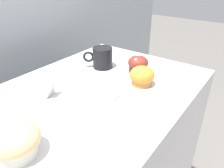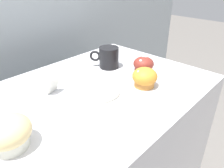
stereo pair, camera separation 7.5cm
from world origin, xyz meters
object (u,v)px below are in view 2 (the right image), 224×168
Objects in this scene: muffin_back_right at (143,65)px; coffee_cup at (109,57)px; muffin_back_left at (145,78)px; muffin_front_center at (8,133)px; serving_plate at (97,91)px.

muffin_back_right is 0.74× the size of coffee_cup.
muffin_back_right is (0.09, 0.07, 0.00)m from muffin_back_left.
muffin_front_center is 0.58m from muffin_back_right.
coffee_cup reaches higher than serving_plate.
muffin_front_center is 1.01× the size of coffee_cup.
coffee_cup reaches higher than muffin_back_right.
muffin_back_left is 0.23m from coffee_cup.
muffin_back_right is at bearing 1.00° from muffin_front_center.
muffin_back_right reaches higher than serving_plate.
muffin_back_right is 0.52× the size of serving_plate.
muffin_front_center is 0.55m from coffee_cup.
coffee_cup is at bearing 80.21° from muffin_back_left.
muffin_front_center is 1.24× the size of muffin_back_left.
muffin_back_right is at bearing -5.85° from serving_plate.
coffee_cup reaches higher than muffin_front_center.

